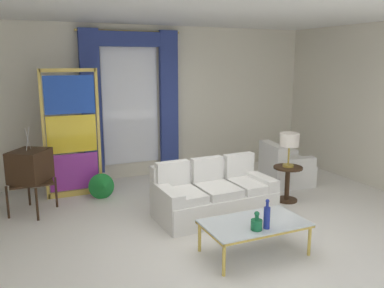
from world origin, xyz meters
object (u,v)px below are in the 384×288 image
(couch_white_long, at_px, (212,195))
(armchair_white, at_px, (284,169))
(bottle_blue_decanter, at_px, (267,216))
(vintage_tv, at_px, (30,167))
(coffee_table, at_px, (254,225))
(round_side_table, at_px, (287,181))
(stained_glass_divider, at_px, (72,136))
(table_lamp_brass, at_px, (289,141))
(bottle_crystal_tall, at_px, (257,224))
(peacock_figurine, at_px, (103,187))

(couch_white_long, height_order, armchair_white, couch_white_long)
(bottle_blue_decanter, bearing_deg, vintage_tv, 131.65)
(coffee_table, distance_m, round_side_table, 2.05)
(stained_glass_divider, relative_size, table_lamp_brass, 3.86)
(bottle_blue_decanter, xyz_separation_m, bottle_crystal_tall, (-0.13, 0.01, -0.07))
(peacock_figurine, bearing_deg, bottle_blue_decanter, -65.38)
(vintage_tv, height_order, armchair_white, vintage_tv)
(armchair_white, bearing_deg, peacock_figurine, 171.38)
(couch_white_long, distance_m, vintage_tv, 2.81)
(bottle_blue_decanter, bearing_deg, table_lamp_brass, 46.59)
(coffee_table, height_order, table_lamp_brass, table_lamp_brass)
(bottle_blue_decanter, relative_size, table_lamp_brass, 0.63)
(bottle_crystal_tall, relative_size, round_side_table, 0.38)
(round_side_table, distance_m, table_lamp_brass, 0.67)
(couch_white_long, bearing_deg, table_lamp_brass, 0.76)
(armchair_white, distance_m, table_lamp_brass, 1.22)
(armchair_white, height_order, peacock_figurine, armchair_white)
(round_side_table, relative_size, table_lamp_brass, 1.04)
(couch_white_long, height_order, table_lamp_brass, table_lamp_brass)
(stained_glass_divider, distance_m, table_lamp_brass, 3.65)
(bottle_blue_decanter, xyz_separation_m, table_lamp_brass, (1.50, 1.58, 0.47))
(couch_white_long, xyz_separation_m, coffee_table, (-0.10, -1.35, 0.07))
(vintage_tv, relative_size, round_side_table, 2.26)
(bottle_crystal_tall, bearing_deg, stained_glass_divider, 116.02)
(peacock_figurine, xyz_separation_m, round_side_table, (2.83, -1.32, 0.14))
(peacock_figurine, height_order, table_lamp_brass, table_lamp_brass)
(couch_white_long, relative_size, stained_glass_divider, 0.81)
(couch_white_long, bearing_deg, bottle_crystal_tall, -97.57)
(coffee_table, distance_m, peacock_figurine, 2.99)
(coffee_table, height_order, vintage_tv, vintage_tv)
(couch_white_long, xyz_separation_m, bottle_crystal_tall, (-0.21, -1.55, 0.18))
(bottle_blue_decanter, relative_size, vintage_tv, 0.27)
(coffee_table, relative_size, peacock_figurine, 2.09)
(round_side_table, bearing_deg, peacock_figurine, 155.04)
(bottle_blue_decanter, bearing_deg, couch_white_long, 87.18)
(vintage_tv, height_order, table_lamp_brass, vintage_tv)
(coffee_table, relative_size, round_side_table, 2.11)
(coffee_table, xyz_separation_m, armchair_white, (2.06, 2.18, -0.09))
(bottle_crystal_tall, distance_m, peacock_figurine, 3.14)
(armchair_white, bearing_deg, vintage_tv, 175.46)
(coffee_table, relative_size, table_lamp_brass, 2.20)
(coffee_table, distance_m, bottle_crystal_tall, 0.25)
(round_side_table, bearing_deg, couch_white_long, -179.24)
(bottle_blue_decanter, height_order, bottle_crystal_tall, bottle_blue_decanter)
(bottle_blue_decanter, height_order, vintage_tv, vintage_tv)
(couch_white_long, relative_size, coffee_table, 1.42)
(vintage_tv, bearing_deg, bottle_blue_decanter, -48.35)
(bottle_blue_decanter, distance_m, bottle_crystal_tall, 0.15)
(coffee_table, relative_size, stained_glass_divider, 0.57)
(stained_glass_divider, relative_size, round_side_table, 3.70)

